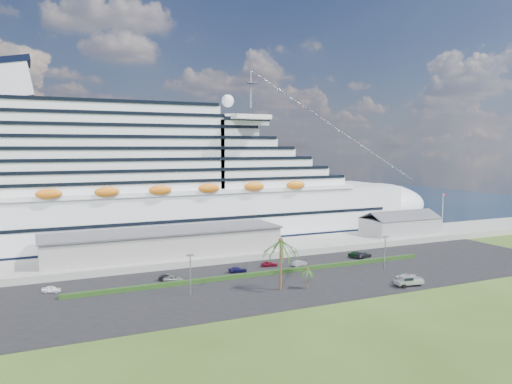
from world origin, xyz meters
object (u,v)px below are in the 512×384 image
parked_car_3 (238,270)px  boat_trailer (408,277)px  cruise_ship (156,189)px  pickup_truck (408,281)px

parked_car_3 → boat_trailer: 38.42m
cruise_ship → parked_car_3: (8.98, -43.03, -15.94)m
cruise_ship → boat_trailer: (39.41, -66.47, -15.36)m
cruise_ship → pickup_truck: (37.41, -68.73, -15.39)m
cruise_ship → boat_trailer: bearing=-59.3°
pickup_truck → cruise_ship: bearing=118.6°
cruise_ship → parked_car_3: bearing=-78.2°
cruise_ship → boat_trailer: size_ratio=29.92×
parked_car_3 → boat_trailer: boat_trailer is taller
parked_car_3 → pickup_truck: pickup_truck is taller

